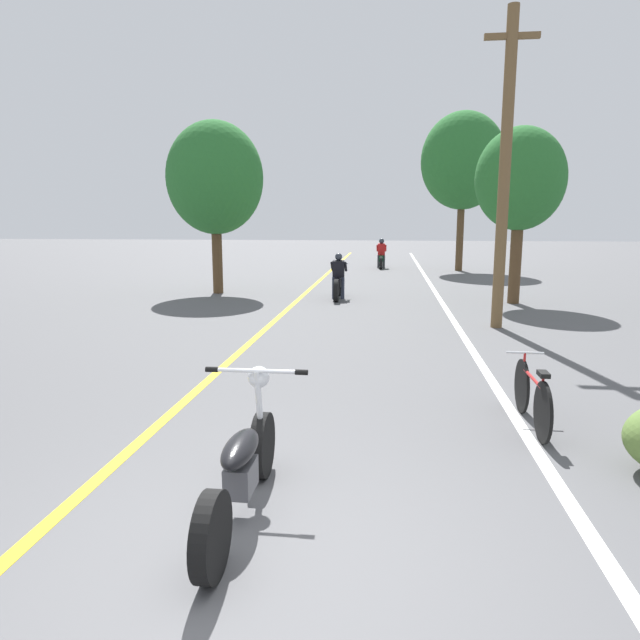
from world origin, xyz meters
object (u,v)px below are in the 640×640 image
Objects in this scene: roadside_tree_right_near at (520,180)px; motorcycle_rider_far at (381,257)px; roadside_tree_left at (215,179)px; motorcycle_foreground at (242,466)px; bicycle_parked at (532,396)px; motorcycle_rider_lead at (338,281)px; roadside_tree_right_far at (463,161)px; utility_pole at (505,169)px.

roadside_tree_right_near is 2.31× the size of motorcycle_rider_far.
roadside_tree_left is (-8.92, 1.19, 0.19)m from roadside_tree_right_near.
motorcycle_foreground reaches higher than bicycle_parked.
motorcycle_rider_lead is (3.94, -0.83, -3.07)m from roadside_tree_left.
roadside_tree_right_near is at bearing -88.32° from roadside_tree_right_far.
roadside_tree_right_far reaches higher than motorcycle_rider_lead.
roadside_tree_right_far is (-0.30, 10.28, 1.49)m from roadside_tree_right_near.
motorcycle_rider_far is (-3.55, 1.00, -4.33)m from roadside_tree_right_far.
motorcycle_rider_far is at bearing 88.07° from motorcycle_foreground.
utility_pole is 1.37× the size of roadside_tree_right_near.
roadside_tree_right_far is 3.44× the size of motorcycle_rider_lead.
motorcycle_rider_far is (0.79, 23.60, 0.13)m from motorcycle_foreground.
bicycle_parked is (1.98, -21.26, -0.18)m from motorcycle_rider_far.
roadside_tree_right_far is 20.81m from bicycle_parked.
roadside_tree_right_far is at bearing 64.72° from motorcycle_rider_lead.
bicycle_parked is at bearing -84.68° from motorcycle_rider_far.
motorcycle_rider_far is (-2.71, 15.07, -2.83)m from utility_pole.
utility_pole is at bearing -32.66° from roadside_tree_left.
roadside_tree_right_far is 5.69m from motorcycle_rider_far.
motorcycle_rider_lead is 1.25× the size of bicycle_parked.
roadside_tree_right_near is 13.50m from motorcycle_foreground.
roadside_tree_right_near is at bearing 79.36° from bicycle_parked.
utility_pole is at bearing 67.66° from motorcycle_foreground.
roadside_tree_right_near is 0.68× the size of roadside_tree_right_far.
roadside_tree_left is at bearing 147.34° from utility_pole.
motorcycle_rider_lead reaches higher than motorcycle_foreground.
roadside_tree_right_near is 2.35× the size of motorcycle_rider_lead.
motorcycle_foreground is at bearing -110.67° from roadside_tree_right_near.
roadside_tree_right_far is 3.37× the size of motorcycle_rider_far.
motorcycle_foreground is 1.31× the size of bicycle_parked.
motorcycle_foreground is at bearing -72.45° from roadside_tree_left.
roadside_tree_left reaches higher than bicycle_parked.
roadside_tree_left is at bearing -116.69° from motorcycle_rider_far.
roadside_tree_right_far is (0.84, 14.07, 1.49)m from utility_pole.
roadside_tree_right_far reaches higher than motorcycle_foreground.
roadside_tree_right_far is 23.44m from motorcycle_foreground.
motorcycle_rider_far is 1.27× the size of bicycle_parked.
roadside_tree_left is at bearing 172.39° from roadside_tree_right_near.
utility_pole reaches higher than bicycle_parked.
roadside_tree_right_near is 2.25× the size of motorcycle_foreground.
roadside_tree_right_near is (1.14, 3.79, 0.01)m from utility_pole.
utility_pole is at bearing 83.26° from bicycle_parked.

